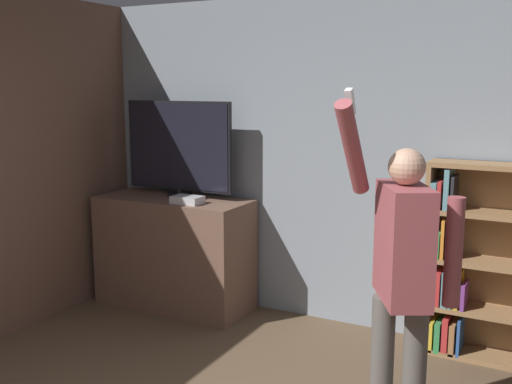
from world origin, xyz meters
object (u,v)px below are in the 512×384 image
object	(u,v)px
game_console	(187,200)
bookshelf	(478,267)
person	(402,269)
television	(179,148)

from	to	relation	value
game_console	bookshelf	bearing A→B (deg)	7.86
person	television	bearing A→B (deg)	-146.83
bookshelf	television	bearing A→B (deg)	-178.17
game_console	person	size ratio (longest dim) A/B	0.13
television	person	bearing A→B (deg)	-28.44
bookshelf	game_console	bearing A→B (deg)	-172.14
bookshelf	person	distance (m)	1.40
television	game_console	xyz separation A→B (m)	(0.25, -0.24, -0.41)
television	game_console	bearing A→B (deg)	-44.02
television	person	size ratio (longest dim) A/B	0.54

